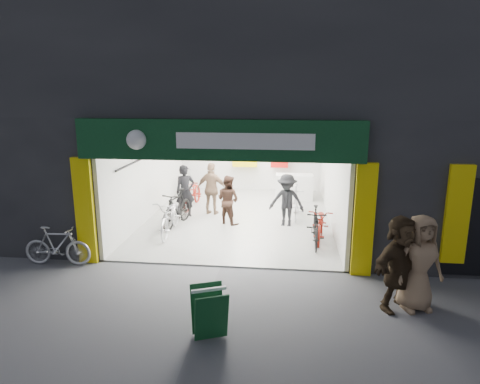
% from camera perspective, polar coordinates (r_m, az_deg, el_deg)
% --- Properties ---
extents(ground, '(60.00, 60.00, 0.00)m').
position_cam_1_polar(ground, '(10.37, -2.64, -9.97)').
color(ground, '#56565B').
rests_on(ground, ground).
extents(building, '(17.00, 10.27, 8.00)m').
position_cam_1_polar(building, '(14.38, 4.10, 14.28)').
color(building, '#232326').
rests_on(building, ground).
extents(bike_left_front, '(0.80, 2.08, 1.08)m').
position_cam_1_polar(bike_left_front, '(12.55, -9.25, -3.26)').
color(bike_left_front, silver).
rests_on(bike_left_front, ground).
extents(bike_left_midfront, '(0.90, 1.96, 1.14)m').
position_cam_1_polar(bike_left_midfront, '(13.22, -8.40, -2.21)').
color(bike_left_midfront, black).
rests_on(bike_left_midfront, ground).
extents(bike_left_midback, '(0.81, 2.04, 1.05)m').
position_cam_1_polar(bike_left_midback, '(15.25, -6.36, -0.18)').
color(bike_left_midback, maroon).
rests_on(bike_left_midback, ground).
extents(bike_left_back, '(0.52, 1.66, 0.99)m').
position_cam_1_polar(bike_left_back, '(17.23, -6.95, 1.31)').
color(bike_left_back, silver).
rests_on(bike_left_back, ground).
extents(bike_right_front, '(0.53, 1.76, 1.05)m').
position_cam_1_polar(bike_right_front, '(11.70, 10.04, -4.61)').
color(bike_right_front, black).
rests_on(bike_right_front, ground).
extents(bike_right_mid, '(0.86, 1.90, 0.97)m').
position_cam_1_polar(bike_right_mid, '(12.16, 10.74, -4.15)').
color(bike_right_mid, maroon).
rests_on(bike_right_mid, ground).
extents(bike_right_back, '(0.52, 1.79, 1.07)m').
position_cam_1_polar(bike_right_back, '(14.09, 7.43, -1.33)').
color(bike_right_back, '#AAABAF').
rests_on(bike_right_back, ground).
extents(parked_bike, '(1.64, 0.53, 0.97)m').
position_cam_1_polar(parked_bike, '(11.20, -23.18, -6.61)').
color(parked_bike, silver).
rests_on(parked_bike, ground).
extents(customer_a, '(0.76, 0.68, 1.75)m').
position_cam_1_polar(customer_a, '(14.03, -7.31, 0.04)').
color(customer_a, black).
rests_on(customer_a, ground).
extents(customer_b, '(0.95, 0.88, 1.56)m').
position_cam_1_polar(customer_b, '(13.25, -1.61, -1.08)').
color(customer_b, '#372219').
rests_on(customer_b, ground).
extents(customer_c, '(1.15, 0.78, 1.65)m').
position_cam_1_polar(customer_c, '(13.06, 6.24, -1.18)').
color(customer_c, black).
rests_on(customer_c, ground).
extents(customer_d, '(1.10, 0.59, 1.78)m').
position_cam_1_polar(customer_d, '(14.21, -3.77, 0.36)').
color(customer_d, '#81634B').
rests_on(customer_d, ground).
extents(pedestrian_near, '(1.05, 0.84, 1.89)m').
position_cam_1_polar(pedestrian_near, '(8.86, 22.78, -8.72)').
color(pedestrian_near, '#85684D').
rests_on(pedestrian_near, ground).
extents(pedestrian_far, '(1.68, 1.54, 1.87)m').
position_cam_1_polar(pedestrian_far, '(8.74, 20.49, -8.87)').
color(pedestrian_far, '#322416').
rests_on(pedestrian_far, ground).
extents(sandwich_board, '(0.74, 0.75, 0.87)m').
position_cam_1_polar(sandwich_board, '(7.53, -4.11, -15.58)').
color(sandwich_board, '#11441F').
rests_on(sandwich_board, ground).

